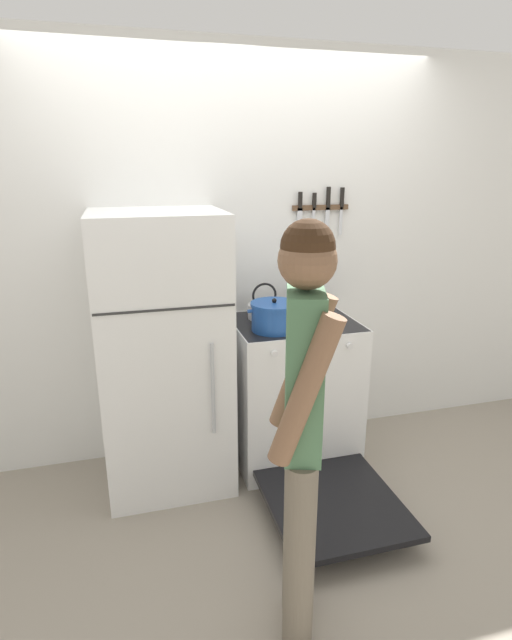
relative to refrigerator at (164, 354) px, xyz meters
The scene contains 9 objects.
ground_plane 1.01m from the refrigerator, 32.42° to the left, with size 14.00×14.00×0.00m, color gray.
wall_back 0.77m from the refrigerator, 34.80° to the left, with size 10.00×0.06×2.55m.
refrigerator is the anchor object (origin of this frame).
stove_range 0.87m from the refrigerator, ahead, with size 0.75×1.35×0.93m.
dutch_oven_pot 0.67m from the refrigerator, ahead, with size 0.32×0.27×0.19m.
tea_kettle 0.69m from the refrigerator, 12.11° to the left, with size 0.25×0.20×0.23m.
utensil_jar 1.02m from the refrigerator, ahead, with size 0.08×0.08×0.28m.
person 1.27m from the refrigerator, 71.58° to the right, with size 0.34×0.40×1.69m.
wall_knife_strip 1.36m from the refrigerator, 15.79° to the left, with size 0.38×0.03×0.36m.
Camera 1 is at (-0.70, -3.05, 1.86)m, focal length 28.00 mm.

